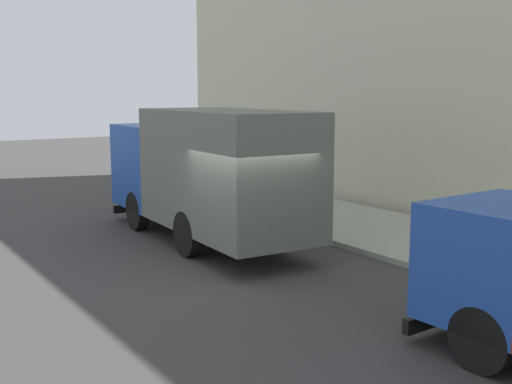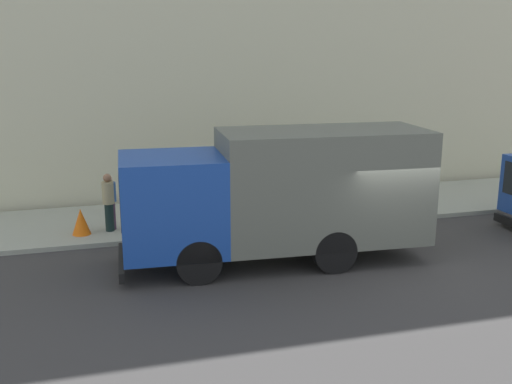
{
  "view_description": "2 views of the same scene",
  "coord_description": "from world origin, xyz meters",
  "px_view_note": "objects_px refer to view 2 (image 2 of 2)",
  "views": [
    {
      "loc": [
        -7.01,
        -10.87,
        3.74
      ],
      "look_at": [
        0.99,
        0.91,
        1.47
      ],
      "focal_mm": 44.36,
      "sensor_mm": 36.0,
      "label": 1
    },
    {
      "loc": [
        -13.06,
        7.19,
        5.38
      ],
      "look_at": [
        1.63,
        3.06,
        1.61
      ],
      "focal_mm": 42.46,
      "sensor_mm": 36.0,
      "label": 2
    }
  ],
  "objects_px": {
    "pedestrian_walking": "(110,201)",
    "pedestrian_third": "(108,201)",
    "street_sign_post": "(277,174)",
    "pedestrian_standing": "(184,197)",
    "traffic_cone_orange": "(81,222)",
    "large_utility_truck": "(281,192)"
  },
  "relations": [
    {
      "from": "traffic_cone_orange",
      "to": "pedestrian_third",
      "type": "bearing_deg",
      "value": -81.74
    },
    {
      "from": "pedestrian_walking",
      "to": "traffic_cone_orange",
      "type": "xyz_separation_m",
      "value": [
        -0.27,
        0.83,
        -0.46
      ]
    },
    {
      "from": "pedestrian_standing",
      "to": "street_sign_post",
      "type": "bearing_deg",
      "value": 112.41
    },
    {
      "from": "traffic_cone_orange",
      "to": "pedestrian_standing",
      "type": "bearing_deg",
      "value": -93.11
    },
    {
      "from": "pedestrian_walking",
      "to": "street_sign_post",
      "type": "relative_size",
      "value": 0.62
    },
    {
      "from": "pedestrian_standing",
      "to": "large_utility_truck",
      "type": "bearing_deg",
      "value": 61.63
    },
    {
      "from": "pedestrian_walking",
      "to": "pedestrian_third",
      "type": "bearing_deg",
      "value": -108.73
    },
    {
      "from": "pedestrian_standing",
      "to": "traffic_cone_orange",
      "type": "bearing_deg",
      "value": -63.67
    },
    {
      "from": "pedestrian_walking",
      "to": "pedestrian_third",
      "type": "xyz_separation_m",
      "value": [
        -0.15,
        0.04,
        0.06
      ]
    },
    {
      "from": "large_utility_truck",
      "to": "pedestrian_third",
      "type": "bearing_deg",
      "value": 53.61
    },
    {
      "from": "pedestrian_third",
      "to": "pedestrian_walking",
      "type": "bearing_deg",
      "value": -51.56
    },
    {
      "from": "large_utility_truck",
      "to": "pedestrian_third",
      "type": "xyz_separation_m",
      "value": [
        3.35,
        4.05,
        -0.78
      ]
    },
    {
      "from": "pedestrian_walking",
      "to": "street_sign_post",
      "type": "height_order",
      "value": "street_sign_post"
    },
    {
      "from": "pedestrian_third",
      "to": "street_sign_post",
      "type": "bearing_deg",
      "value": -132.21
    },
    {
      "from": "large_utility_truck",
      "to": "traffic_cone_orange",
      "type": "distance_m",
      "value": 5.96
    },
    {
      "from": "traffic_cone_orange",
      "to": "street_sign_post",
      "type": "bearing_deg",
      "value": -95.01
    },
    {
      "from": "large_utility_truck",
      "to": "street_sign_post",
      "type": "height_order",
      "value": "large_utility_truck"
    },
    {
      "from": "large_utility_truck",
      "to": "street_sign_post",
      "type": "xyz_separation_m",
      "value": [
        2.75,
        -0.78,
        -0.16
      ]
    },
    {
      "from": "traffic_cone_orange",
      "to": "street_sign_post",
      "type": "height_order",
      "value": "street_sign_post"
    },
    {
      "from": "large_utility_truck",
      "to": "pedestrian_walking",
      "type": "relative_size",
      "value": 4.85
    },
    {
      "from": "pedestrian_third",
      "to": "street_sign_post",
      "type": "xyz_separation_m",
      "value": [
        -0.61,
        -4.82,
        0.62
      ]
    },
    {
      "from": "large_utility_truck",
      "to": "traffic_cone_orange",
      "type": "relative_size",
      "value": 10.45
    }
  ]
}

